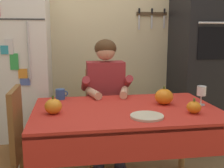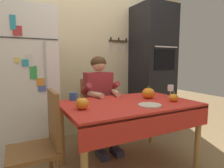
% 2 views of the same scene
% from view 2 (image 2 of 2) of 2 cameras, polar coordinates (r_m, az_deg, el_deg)
% --- Properties ---
extents(back_wall_assembly, '(3.70, 0.13, 2.60)m').
position_cam_2_polar(back_wall_assembly, '(3.17, -6.49, 9.00)').
color(back_wall_assembly, beige).
rests_on(back_wall_assembly, ground).
extents(refrigerator, '(0.68, 0.71, 1.80)m').
position_cam_2_polar(refrigerator, '(2.59, -24.25, 0.04)').
color(refrigerator, white).
rests_on(refrigerator, ground).
extents(wall_oven, '(0.60, 0.64, 2.10)m').
position_cam_2_polar(wall_oven, '(3.37, 11.94, 4.52)').
color(wall_oven, black).
rests_on(wall_oven, ground).
extents(dining_table, '(1.40, 0.90, 0.74)m').
position_cam_2_polar(dining_table, '(2.07, 5.25, -7.82)').
color(dining_table, tan).
rests_on(dining_table, ground).
extents(chair_behind_person, '(0.40, 0.40, 0.93)m').
position_cam_2_polar(chair_behind_person, '(2.76, -5.06, -7.19)').
color(chair_behind_person, tan).
rests_on(chair_behind_person, ground).
extents(seated_person, '(0.47, 0.55, 1.25)m').
position_cam_2_polar(seated_person, '(2.54, -3.49, -3.18)').
color(seated_person, '#38384C').
rests_on(seated_person, ground).
extents(chair_left_side, '(0.40, 0.40, 0.93)m').
position_cam_2_polar(chair_left_side, '(1.78, -20.19, -15.62)').
color(chair_left_side, brown).
rests_on(chair_left_side, ground).
extents(coffee_mug, '(0.11, 0.08, 0.09)m').
position_cam_2_polar(coffee_mug, '(2.20, -11.56, -3.65)').
color(coffee_mug, '#2D569E').
rests_on(coffee_mug, dining_table).
extents(wine_glass, '(0.07, 0.07, 0.15)m').
position_cam_2_polar(wine_glass, '(2.43, 17.13, -1.31)').
color(wine_glass, white).
rests_on(wine_glass, dining_table).
extents(pumpkin_large, '(0.15, 0.15, 0.15)m').
position_cam_2_polar(pumpkin_large, '(2.30, 10.86, -2.70)').
color(pumpkin_large, orange).
rests_on(pumpkin_large, dining_table).
extents(pumpkin_medium, '(0.12, 0.12, 0.13)m').
position_cam_2_polar(pumpkin_medium, '(1.78, -8.92, -5.77)').
color(pumpkin_medium, orange).
rests_on(pumpkin_medium, dining_table).
extents(pumpkin_small, '(0.10, 0.10, 0.11)m').
position_cam_2_polar(pumpkin_small, '(2.18, 17.96, -3.92)').
color(pumpkin_small, orange).
rests_on(pumpkin_small, dining_table).
extents(serving_tray, '(0.23, 0.23, 0.02)m').
position_cam_2_polar(serving_tray, '(1.92, 11.29, -6.26)').
color(serving_tray, beige).
rests_on(serving_tray, dining_table).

